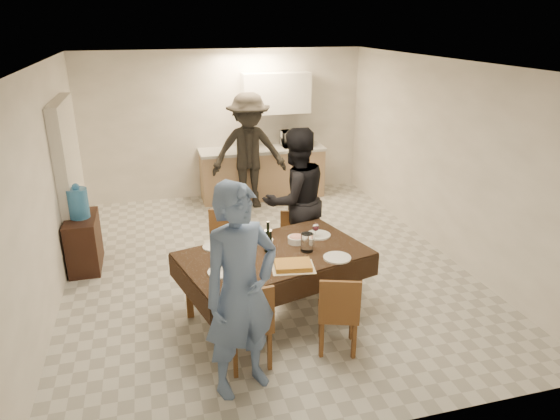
% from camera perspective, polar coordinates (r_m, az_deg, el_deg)
% --- Properties ---
extents(floor, '(5.00, 6.00, 0.02)m').
position_cam_1_polar(floor, '(6.71, -1.80, -6.25)').
color(floor, beige).
rests_on(floor, ground).
extents(ceiling, '(5.00, 6.00, 0.02)m').
position_cam_1_polar(ceiling, '(5.98, -2.09, 16.47)').
color(ceiling, white).
rests_on(ceiling, wall_back).
extents(wall_back, '(5.00, 0.02, 2.60)m').
position_cam_1_polar(wall_back, '(9.09, -6.31, 9.65)').
color(wall_back, white).
rests_on(wall_back, floor).
extents(wall_front, '(5.00, 0.02, 2.60)m').
position_cam_1_polar(wall_front, '(3.58, 9.20, -8.94)').
color(wall_front, white).
rests_on(wall_front, floor).
extents(wall_left, '(0.02, 6.00, 2.60)m').
position_cam_1_polar(wall_left, '(6.19, -25.13, 2.33)').
color(wall_left, white).
rests_on(wall_left, floor).
extents(wall_right, '(0.02, 6.00, 2.60)m').
position_cam_1_polar(wall_right, '(7.19, 17.97, 5.71)').
color(wall_right, white).
rests_on(wall_right, floor).
extents(stub_partition, '(0.15, 1.40, 2.10)m').
position_cam_1_polar(stub_partition, '(7.38, -22.83, 3.43)').
color(stub_partition, beige).
rests_on(stub_partition, floor).
extents(kitchen_base_cabinet, '(2.20, 0.60, 0.86)m').
position_cam_1_polar(kitchen_base_cabinet, '(9.10, -2.04, 4.13)').
color(kitchen_base_cabinet, tan).
rests_on(kitchen_base_cabinet, floor).
extents(kitchen_worktop, '(2.24, 0.64, 0.05)m').
position_cam_1_polar(kitchen_worktop, '(8.98, -2.07, 6.91)').
color(kitchen_worktop, '#B3B2AD').
rests_on(kitchen_worktop, kitchen_base_cabinet).
extents(upper_cabinet, '(1.20, 0.34, 0.70)m').
position_cam_1_polar(upper_cabinet, '(9.00, -0.45, 13.21)').
color(upper_cabinet, white).
rests_on(upper_cabinet, wall_back).
extents(dining_table, '(2.15, 1.59, 0.75)m').
position_cam_1_polar(dining_table, '(5.32, -0.70, -5.23)').
color(dining_table, black).
rests_on(dining_table, floor).
extents(chair_near_left, '(0.44, 0.44, 0.48)m').
position_cam_1_polar(chair_near_left, '(4.62, -3.61, -12.23)').
color(chair_near_left, brown).
rests_on(chair_near_left, floor).
extents(chair_near_right, '(0.49, 0.50, 0.46)m').
position_cam_1_polar(chair_near_right, '(4.86, 7.04, -10.92)').
color(chair_near_right, brown).
rests_on(chair_near_right, floor).
extents(chair_far_left, '(0.57, 0.59, 0.50)m').
position_cam_1_polar(chair_far_left, '(5.90, -6.55, -4.27)').
color(chair_far_left, brown).
rests_on(chair_far_left, floor).
extents(chair_far_right, '(0.49, 0.50, 0.45)m').
position_cam_1_polar(chair_far_right, '(6.11, 1.85, -3.81)').
color(chair_far_right, brown).
rests_on(chair_far_right, floor).
extents(console, '(0.38, 0.76, 0.70)m').
position_cam_1_polar(console, '(6.99, -21.49, -3.45)').
color(console, black).
rests_on(console, floor).
extents(water_jug, '(0.26, 0.26, 0.38)m').
position_cam_1_polar(water_jug, '(6.80, -22.09, 0.72)').
color(water_jug, '#3884CA').
rests_on(water_jug, console).
extents(wine_bottle, '(0.08, 0.08, 0.34)m').
position_cam_1_polar(wine_bottle, '(5.27, -1.37, -3.06)').
color(wine_bottle, black).
rests_on(wine_bottle, dining_table).
extents(water_pitcher, '(0.13, 0.13, 0.20)m').
position_cam_1_polar(water_pitcher, '(5.31, 3.09, -3.72)').
color(water_pitcher, white).
rests_on(water_pitcher, dining_table).
extents(savoury_tart, '(0.47, 0.38, 0.05)m').
position_cam_1_polar(savoury_tart, '(4.99, 1.50, -6.34)').
color(savoury_tart, gold).
rests_on(savoury_tart, dining_table).
extents(salad_bowl, '(0.19, 0.19, 0.07)m').
position_cam_1_polar(salad_bowl, '(5.52, 1.85, -3.42)').
color(salad_bowl, white).
rests_on(salad_bowl, dining_table).
extents(mushroom_dish, '(0.20, 0.20, 0.04)m').
position_cam_1_polar(mushroom_dish, '(5.54, -1.93, -3.57)').
color(mushroom_dish, white).
rests_on(mushroom_dish, dining_table).
extents(wine_glass_a, '(0.08, 0.08, 0.18)m').
position_cam_1_polar(wine_glass_a, '(4.95, -6.20, -5.87)').
color(wine_glass_a, white).
rests_on(wine_glass_a, dining_table).
extents(wine_glass_b, '(0.08, 0.08, 0.18)m').
position_cam_1_polar(wine_glass_b, '(5.63, 4.09, -2.37)').
color(wine_glass_b, white).
rests_on(wine_glass_b, dining_table).
extents(wine_glass_c, '(0.08, 0.08, 0.18)m').
position_cam_1_polar(wine_glass_c, '(5.50, -3.51, -2.96)').
color(wine_glass_c, white).
rests_on(wine_glass_c, dining_table).
extents(plate_near_left, '(0.29, 0.29, 0.02)m').
position_cam_1_polar(plate_near_left, '(4.94, -6.64, -7.04)').
color(plate_near_left, white).
rests_on(plate_near_left, dining_table).
extents(plate_near_right, '(0.29, 0.29, 0.02)m').
position_cam_1_polar(plate_near_right, '(5.22, 6.55, -5.43)').
color(plate_near_right, white).
rests_on(plate_near_right, dining_table).
extents(plate_far_left, '(0.24, 0.24, 0.01)m').
position_cam_1_polar(plate_far_left, '(5.47, -7.60, -4.17)').
color(plate_far_left, white).
rests_on(plate_far_left, dining_table).
extents(plate_far_right, '(0.28, 0.28, 0.02)m').
position_cam_1_polar(plate_far_right, '(5.72, 4.38, -2.86)').
color(plate_far_right, white).
rests_on(plate_far_right, dining_table).
extents(microwave, '(0.51, 0.34, 0.28)m').
position_cam_1_polar(microwave, '(9.10, 1.80, 8.17)').
color(microwave, white).
rests_on(microwave, kitchen_worktop).
extents(person_near, '(0.81, 0.68, 1.91)m').
position_cam_1_polar(person_near, '(4.20, -4.49, -9.30)').
color(person_near, '#5A75A7').
rests_on(person_near, floor).
extents(person_far, '(1.06, 0.92, 1.85)m').
position_cam_1_polar(person_far, '(6.31, 1.77, 1.13)').
color(person_far, black).
rests_on(person_far, floor).
extents(person_kitchen, '(1.27, 0.73, 1.96)m').
position_cam_1_polar(person_kitchen, '(8.46, -3.57, 6.67)').
color(person_kitchen, black).
rests_on(person_kitchen, floor).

